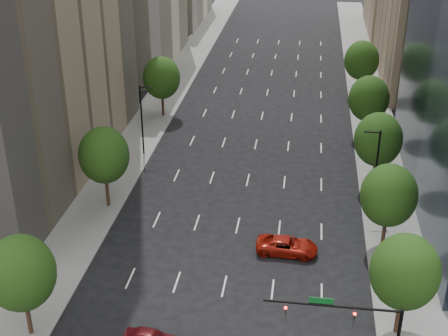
% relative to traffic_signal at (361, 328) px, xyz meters
% --- Properties ---
extents(sidewalk_left, '(6.00, 200.00, 0.15)m').
position_rel_traffic_signal_xyz_m(sidewalk_left, '(-26.03, 30.00, -5.10)').
color(sidewalk_left, slate).
rests_on(sidewalk_left, ground).
extents(sidewalk_right, '(6.00, 200.00, 0.15)m').
position_rel_traffic_signal_xyz_m(sidewalk_right, '(4.97, 30.00, -5.10)').
color(sidewalk_right, slate).
rests_on(sidewalk_right, ground).
extents(tree_right_1, '(5.20, 5.20, 8.75)m').
position_rel_traffic_signal_xyz_m(tree_right_1, '(3.47, 6.00, 0.58)').
color(tree_right_1, '#382316').
rests_on(tree_right_1, ground).
extents(tree_right_2, '(5.20, 5.20, 8.61)m').
position_rel_traffic_signal_xyz_m(tree_right_2, '(3.47, 18.00, 0.43)').
color(tree_right_2, '#382316').
rests_on(tree_right_2, ground).
extents(tree_right_3, '(5.20, 5.20, 8.89)m').
position_rel_traffic_signal_xyz_m(tree_right_3, '(3.47, 30.00, 0.72)').
color(tree_right_3, '#382316').
rests_on(tree_right_3, ground).
extents(tree_right_4, '(5.20, 5.20, 8.46)m').
position_rel_traffic_signal_xyz_m(tree_right_4, '(3.47, 44.00, 0.29)').
color(tree_right_4, '#382316').
rests_on(tree_right_4, ground).
extents(tree_right_5, '(5.20, 5.20, 8.75)m').
position_rel_traffic_signal_xyz_m(tree_right_5, '(3.47, 60.00, 0.58)').
color(tree_right_5, '#382316').
rests_on(tree_right_5, ground).
extents(tree_left_0, '(5.20, 5.20, 8.75)m').
position_rel_traffic_signal_xyz_m(tree_left_0, '(-24.53, 2.00, 0.58)').
color(tree_left_0, '#382316').
rests_on(tree_left_0, ground).
extents(tree_left_1, '(5.20, 5.20, 8.97)m').
position_rel_traffic_signal_xyz_m(tree_left_1, '(-24.53, 22.00, 0.79)').
color(tree_left_1, '#382316').
rests_on(tree_left_1, ground).
extents(tree_left_2, '(5.20, 5.20, 8.68)m').
position_rel_traffic_signal_xyz_m(tree_left_2, '(-24.53, 48.00, 0.50)').
color(tree_left_2, '#382316').
rests_on(tree_left_2, ground).
extents(streetlight_rn, '(1.70, 0.20, 9.00)m').
position_rel_traffic_signal_xyz_m(streetlight_rn, '(2.91, 25.00, -0.33)').
color(streetlight_rn, black).
rests_on(streetlight_rn, ground).
extents(streetlight_ln, '(1.70, 0.20, 9.00)m').
position_rel_traffic_signal_xyz_m(streetlight_ln, '(-23.96, 35.00, -0.33)').
color(streetlight_ln, black).
rests_on(streetlight_ln, ground).
extents(traffic_signal, '(9.12, 0.40, 7.38)m').
position_rel_traffic_signal_xyz_m(traffic_signal, '(0.00, 0.00, 0.00)').
color(traffic_signal, black).
rests_on(traffic_signal, ground).
extents(car_red_far, '(5.83, 2.89, 1.59)m').
position_rel_traffic_signal_xyz_m(car_red_far, '(-5.44, 15.81, -4.38)').
color(car_red_far, '#9D160B').
rests_on(car_red_far, ground).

